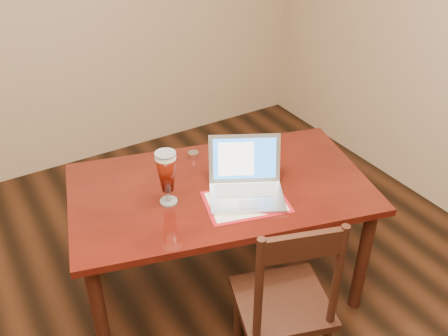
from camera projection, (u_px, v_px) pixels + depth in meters
room_shell at (183, 45)px, 1.24m from camera, size 4.51×5.01×2.71m
dining_table at (220, 198)px, 2.59m from camera, size 1.69×1.22×0.99m
dining_chair at (285, 303)px, 2.23m from camera, size 0.51×0.50×0.97m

